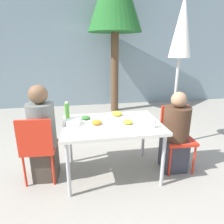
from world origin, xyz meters
TOP-DOWN VIEW (x-y plane):
  - ground_plane at (0.00, 0.00)m, footprint 24.00×24.00m
  - building_facade at (0.00, 3.64)m, footprint 10.00×0.20m
  - dining_table at (0.00, 0.00)m, footprint 1.24×0.87m
  - chair_left at (-0.93, -0.03)m, footprint 0.42×0.42m
  - person_left at (-0.87, 0.05)m, footprint 0.33×0.33m
  - chair_right at (0.92, 0.04)m, footprint 0.42×0.42m
  - person_right at (0.87, -0.04)m, footprint 0.35×0.35m
  - closed_umbrella at (1.18, 0.65)m, footprint 0.36×0.36m
  - plate_0 at (-0.20, -0.04)m, footprint 0.23×0.23m
  - plate_1 at (-0.33, 0.17)m, footprint 0.21×0.21m
  - plate_2 at (0.18, -0.09)m, footprint 0.24×0.24m
  - plate_3 at (0.11, 0.25)m, footprint 0.27×0.27m
  - bottle at (-0.57, 0.30)m, footprint 0.06×0.06m
  - drinking_cup at (0.46, -0.23)m, footprint 0.06×0.06m
  - salad_bowl at (-0.49, 0.02)m, footprint 0.20×0.20m

SIDE VIEW (x-z plane):
  - ground_plane at x=0.00m, z-range 0.00..0.00m
  - person_right at x=0.87m, z-range -0.04..1.08m
  - chair_left at x=-0.93m, z-range 0.08..0.96m
  - chair_right at x=0.92m, z-range 0.08..0.96m
  - person_left at x=-0.87m, z-range -0.03..1.22m
  - dining_table at x=0.00m, z-range 0.31..1.04m
  - plate_1 at x=-0.33m, z-range 0.73..0.79m
  - plate_0 at x=-0.20m, z-range 0.73..0.79m
  - plate_2 at x=0.18m, z-range 0.73..0.79m
  - plate_3 at x=0.11m, z-range 0.72..0.80m
  - salad_bowl at x=-0.49m, z-range 0.73..0.80m
  - drinking_cup at x=0.46m, z-range 0.73..0.84m
  - bottle at x=-0.57m, z-range 0.73..0.96m
  - building_facade at x=0.00m, z-range 0.00..3.00m
  - closed_umbrella at x=1.18m, z-range 0.61..3.02m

